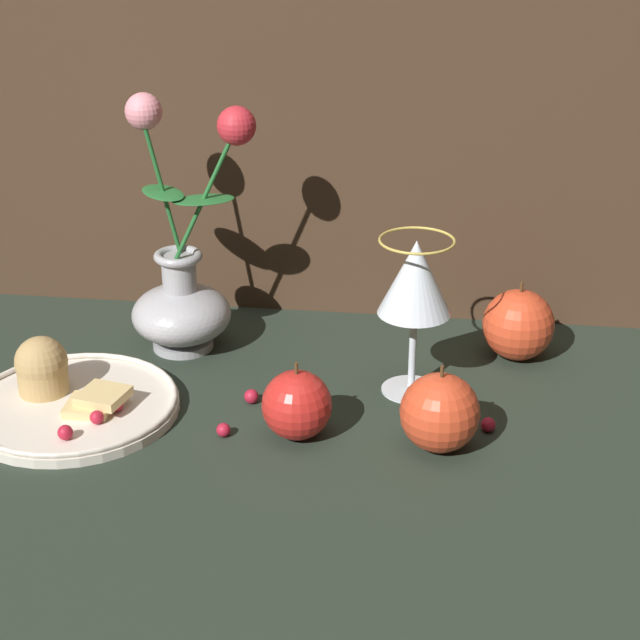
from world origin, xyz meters
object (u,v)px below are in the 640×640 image
at_px(plate_with_pastries, 66,396).
at_px(apple_beside_vase, 518,325).
at_px(wine_glass, 415,283).
at_px(apple_near_glass, 297,405).
at_px(apple_at_table_edge, 440,413).
at_px(vase, 183,287).

relative_size(plate_with_pastries, apple_beside_vase, 2.36).
distance_m(wine_glass, apple_near_glass, 0.18).
relative_size(apple_beside_vase, apple_near_glass, 1.14).
distance_m(plate_with_pastries, apple_at_table_edge, 0.40).
xyz_separation_m(vase, plate_with_pastries, (-0.09, -0.16, -0.06)).
height_order(plate_with_pastries, apple_beside_vase, apple_beside_vase).
bearing_deg(apple_near_glass, apple_at_table_edge, -1.64).
height_order(wine_glass, apple_beside_vase, wine_glass).
relative_size(plate_with_pastries, wine_glass, 1.27).
bearing_deg(wine_glass, vase, 164.99).
height_order(plate_with_pastries, wine_glass, wine_glass).
relative_size(vase, apple_beside_vase, 3.17).
distance_m(vase, apple_at_table_edge, 0.36).
distance_m(vase, apple_near_glass, 0.25).
distance_m(apple_beside_vase, apple_at_table_edge, 0.23).
bearing_deg(plate_with_pastries, wine_glass, 13.93).
distance_m(wine_glass, apple_at_table_edge, 0.15).
bearing_deg(wine_glass, apple_at_table_edge, -74.03).
height_order(vase, wine_glass, vase).
bearing_deg(apple_beside_vase, wine_glass, -140.11).
bearing_deg(apple_beside_vase, plate_with_pastries, -158.58).
bearing_deg(vase, apple_beside_vase, 3.69).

